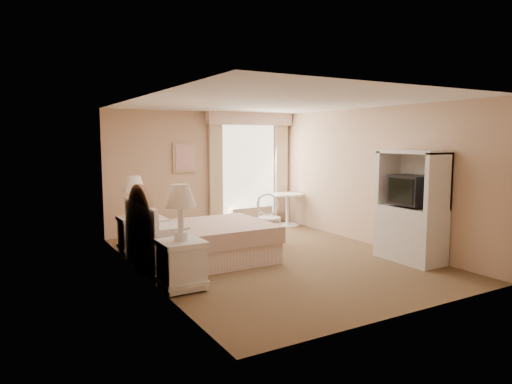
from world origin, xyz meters
TOP-DOWN VIEW (x-y plane):
  - room at (0.00, 0.00)m, footprint 4.21×5.51m
  - window at (1.05, 2.65)m, footprint 2.05×0.22m
  - framed_art at (-0.45, 2.71)m, footprint 0.52×0.04m
  - bed at (-1.13, 0.39)m, footprint 2.07×1.56m
  - nightstand_near at (-1.84, -0.71)m, footprint 0.55×0.55m
  - nightstand_far at (-1.84, 1.49)m, footprint 0.53×0.53m
  - round_table at (1.75, 2.21)m, footprint 0.69×0.69m
  - cafe_chair at (0.56, 1.07)m, footprint 0.56×0.56m
  - armoire at (1.81, -1.20)m, footprint 0.53×1.06m

SIDE VIEW (x-z plane):
  - bed at x=-1.13m, z-range -0.36..1.02m
  - round_table at x=1.75m, z-range 0.12..0.85m
  - nightstand_far at x=-1.84m, z-range -0.16..1.14m
  - nightstand_near at x=-1.84m, z-range -0.16..1.18m
  - cafe_chair at x=0.56m, z-range 0.07..0.98m
  - armoire at x=1.81m, z-range -0.15..1.61m
  - room at x=0.00m, z-range -0.01..2.50m
  - window at x=1.05m, z-range 0.09..2.60m
  - framed_art at x=-0.45m, z-range 1.24..1.86m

